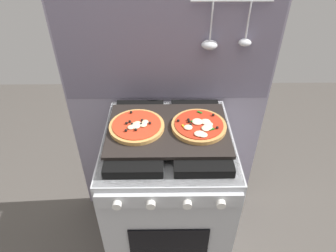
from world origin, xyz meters
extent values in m
plane|color=#4C4742|center=(0.00, 0.00, 0.00)|extent=(4.00, 4.00, 0.00)
cube|color=gray|center=(0.00, 0.34, 0.78)|extent=(1.10, 0.03, 1.55)
cube|color=slate|center=(0.00, 0.32, 1.15)|extent=(1.08, 0.00, 0.56)
cylinder|color=silver|center=(0.28, 0.29, 1.38)|extent=(0.36, 0.01, 0.01)
cylinder|color=silver|center=(0.20, 0.29, 1.29)|extent=(0.01, 0.01, 0.17)
ellipsoid|color=silver|center=(0.20, 0.29, 1.18)|extent=(0.08, 0.07, 0.04)
cylinder|color=silver|center=(0.36, 0.29, 1.30)|extent=(0.01, 0.01, 0.17)
ellipsoid|color=silver|center=(0.36, 0.29, 1.19)|extent=(0.06, 0.05, 0.03)
cube|color=#B7BABF|center=(0.00, 0.00, 0.43)|extent=(0.60, 0.60, 0.86)
cube|color=black|center=(0.00, 0.00, 0.85)|extent=(0.59, 0.59, 0.01)
cube|color=black|center=(-0.14, 0.00, 0.88)|extent=(0.24, 0.51, 0.04)
cube|color=black|center=(0.14, 0.00, 0.88)|extent=(0.24, 0.51, 0.04)
cube|color=#B7BABF|center=(0.00, -0.31, 0.80)|extent=(0.58, 0.02, 0.07)
cylinder|color=silver|center=(-0.20, -0.33, 0.80)|extent=(0.04, 0.02, 0.04)
cylinder|color=silver|center=(-0.07, -0.33, 0.80)|extent=(0.04, 0.02, 0.04)
cylinder|color=silver|center=(0.07, -0.33, 0.80)|extent=(0.04, 0.02, 0.04)
cylinder|color=silver|center=(0.20, -0.33, 0.80)|extent=(0.04, 0.02, 0.04)
cube|color=black|center=(0.00, -0.30, 0.45)|extent=(0.36, 0.01, 0.28)
cube|color=black|center=(0.00, 0.00, 0.91)|extent=(0.54, 0.38, 0.02)
cylinder|color=tan|center=(-0.14, 0.00, 0.93)|extent=(0.25, 0.25, 0.02)
cylinder|color=red|center=(-0.14, 0.00, 0.94)|extent=(0.22, 0.22, 0.00)
ellipsoid|color=beige|center=(-0.16, -0.03, 0.94)|extent=(0.03, 0.03, 0.01)
ellipsoid|color=beige|center=(-0.11, -0.01, 0.94)|extent=(0.03, 0.03, 0.01)
ellipsoid|color=beige|center=(-0.10, 0.01, 0.94)|extent=(0.03, 0.03, 0.01)
ellipsoid|color=beige|center=(-0.14, -0.02, 0.94)|extent=(0.04, 0.05, 0.01)
ellipsoid|color=beige|center=(-0.14, 0.00, 0.94)|extent=(0.03, 0.03, 0.01)
sphere|color=black|center=(-0.08, 0.00, 0.94)|extent=(0.01, 0.01, 0.01)
sphere|color=black|center=(-0.17, 0.08, 0.94)|extent=(0.01, 0.01, 0.01)
sphere|color=black|center=(-0.12, -0.01, 0.94)|extent=(0.01, 0.01, 0.01)
sphere|color=black|center=(-0.18, -0.05, 0.94)|extent=(0.01, 0.01, 0.01)
sphere|color=black|center=(-0.16, -0.01, 0.94)|extent=(0.01, 0.01, 0.01)
sphere|color=black|center=(-0.18, 0.00, 0.94)|extent=(0.01, 0.01, 0.01)
sphere|color=black|center=(-0.12, 0.02, 0.94)|extent=(0.01, 0.01, 0.01)
sphere|color=black|center=(-0.14, -0.05, 0.94)|extent=(0.01, 0.01, 0.01)
sphere|color=black|center=(-0.17, 0.01, 0.94)|extent=(0.01, 0.01, 0.01)
cylinder|color=#C18947|center=(0.14, 0.00, 0.93)|extent=(0.25, 0.25, 0.02)
cylinder|color=#B72D19|center=(0.14, 0.00, 0.94)|extent=(0.22, 0.22, 0.00)
ellipsoid|color=beige|center=(0.16, -0.04, 0.94)|extent=(0.04, 0.04, 0.01)
ellipsoid|color=beige|center=(0.13, -0.07, 0.94)|extent=(0.05, 0.04, 0.01)
ellipsoid|color=beige|center=(0.17, 0.01, 0.94)|extent=(0.04, 0.04, 0.01)
ellipsoid|color=beige|center=(0.13, 0.01, 0.94)|extent=(0.05, 0.05, 0.01)
ellipsoid|color=beige|center=(0.18, -0.01, 0.94)|extent=(0.03, 0.03, 0.01)
ellipsoid|color=beige|center=(0.15, -0.08, 0.94)|extent=(0.04, 0.04, 0.01)
ellipsoid|color=beige|center=(0.17, -0.03, 0.94)|extent=(0.04, 0.04, 0.01)
ellipsoid|color=beige|center=(0.09, -0.03, 0.94)|extent=(0.04, 0.04, 0.01)
sphere|color=black|center=(0.09, 0.02, 0.94)|extent=(0.01, 0.01, 0.01)
sphere|color=black|center=(0.09, 0.01, 0.94)|extent=(0.01, 0.01, 0.01)
cube|color=gold|center=(0.07, -0.02, 0.94)|extent=(0.02, 0.03, 0.00)
cube|color=#19721E|center=(0.11, 0.02, 0.94)|extent=(0.02, 0.02, 0.00)
sphere|color=black|center=(0.21, 0.06, 0.94)|extent=(0.01, 0.01, 0.01)
cube|color=#19721E|center=(0.19, -0.04, 0.94)|extent=(0.03, 0.02, 0.00)
cube|color=#19721E|center=(0.09, -0.02, 0.94)|extent=(0.02, 0.03, 0.00)
sphere|color=black|center=(0.21, -0.04, 0.94)|extent=(0.01, 0.01, 0.01)
sphere|color=black|center=(0.10, -0.01, 0.94)|extent=(0.01, 0.01, 0.01)
sphere|color=black|center=(0.05, 0.02, 0.94)|extent=(0.01, 0.01, 0.01)
cube|color=#19721E|center=(0.15, 0.08, 0.94)|extent=(0.02, 0.02, 0.00)
camera|label=1|loc=(-0.01, -1.06, 1.74)|focal=32.12mm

